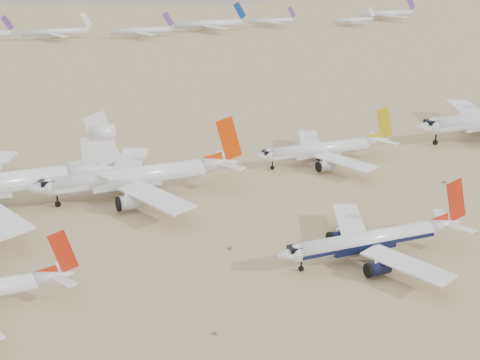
{
  "coord_description": "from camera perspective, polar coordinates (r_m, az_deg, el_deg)",
  "views": [
    {
      "loc": [
        -75.44,
        -107.3,
        65.1
      ],
      "look_at": [
        -19.86,
        35.74,
        7.0
      ],
      "focal_mm": 50.0,
      "sensor_mm": 36.0,
      "label": 1
    }
  ],
  "objects": [
    {
      "name": "row2_orange_tail",
      "position": [
        173.33,
        -8.62,
        0.31
      ],
      "size": [
        52.82,
        51.67,
        18.84
      ],
      "color": "silver",
      "rests_on": "ground"
    },
    {
      "name": "row2_gold_tail",
      "position": [
        197.79,
        7.25,
        2.65
      ],
      "size": [
        42.62,
        41.68,
        15.18
      ],
      "color": "silver",
      "rests_on": "ground"
    },
    {
      "name": "desert_scrub",
      "position": [
        114.41,
        6.21,
        -13.91
      ],
      "size": [
        206.06,
        121.67,
        0.63
      ],
      "color": "brown",
      "rests_on": "ground"
    },
    {
      "name": "ground",
      "position": [
        146.43,
        12.48,
        -6.19
      ],
      "size": [
        7000.0,
        7000.0,
        0.0
      ],
      "primitive_type": "plane",
      "color": "#8B7551",
      "rests_on": "ground"
    },
    {
      "name": "main_airliner",
      "position": [
        142.7,
        11.4,
        -4.99
      ],
      "size": [
        42.64,
        41.64,
        15.05
      ],
      "color": "silver",
      "rests_on": "ground"
    },
    {
      "name": "distant_storage_row",
      "position": [
        441.22,
        -12.34,
        12.37
      ],
      "size": [
        521.47,
        58.75,
        16.05
      ],
      "color": "silver",
      "rests_on": "ground"
    }
  ]
}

